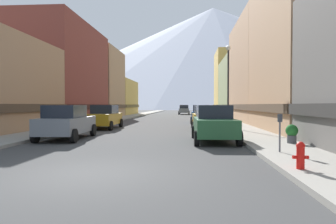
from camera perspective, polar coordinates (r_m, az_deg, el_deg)
name	(u,v)px	position (r m, az deg, el deg)	size (l,w,h in m)	color
ground_plane	(88,174)	(8.22, -14.81, -11.31)	(400.00, 400.00, 0.00)	#3D3D3D
sidewalk_left	(127,117)	(43.53, -7.67, -0.92)	(2.50, 100.00, 0.15)	gray
sidewalk_right	(215,117)	(42.78, 8.95, -0.97)	(2.50, 100.00, 0.15)	gray
storefront_left_2	(52,76)	(33.76, -21.08, 6.39)	(8.62, 13.09, 9.96)	brown
storefront_left_3	(93,85)	(44.57, -14.03, 5.00)	(7.69, 9.42, 9.65)	tan
storefront_left_4	(106,98)	(55.21, -11.67, 2.55)	(10.02, 11.88, 6.17)	#D8B259
storefront_right_1	(316,47)	(22.28, 26.15, 11.00)	(6.93, 10.52, 11.53)	tan
storefront_right_2	(281,73)	(33.38, 20.53, 6.87)	(9.28, 12.40, 10.45)	tan
storefront_right_3	(251,89)	(46.17, 15.43, 4.21)	(8.65, 13.63, 8.57)	#8C9966
storefront_right_4	(241,84)	(57.61, 13.61, 5.16)	(9.53, 8.82, 11.68)	#D8B259
car_left_0	(67,122)	(16.63, -18.59, -1.80)	(2.23, 4.48, 1.78)	slate
car_left_1	(104,117)	(23.23, -11.94, -0.88)	(2.10, 4.42, 1.78)	#B28419
car_right_0	(214,123)	(14.97, 8.64, -2.09)	(2.16, 4.44, 1.78)	#265933
car_right_1	(206,117)	(21.90, 7.20, -1.00)	(2.14, 4.44, 1.78)	#B28419
car_right_2	(202,114)	(29.95, 6.35, -0.37)	(2.21, 4.47, 1.78)	#19478C
car_driving_0	(184,110)	(57.00, 3.06, 0.45)	(2.06, 4.40, 1.78)	slate
fire_hydrant_near	(301,154)	(8.52, 23.73, -7.33)	(0.40, 0.22, 0.70)	red
parking_meter_near	(280,127)	(11.22, 20.36, -2.72)	(0.14, 0.10, 1.33)	#595960
potted_plant_0	(292,133)	(14.05, 22.32, -3.65)	(0.52, 0.52, 0.80)	#4C4C51
potted_plant_1	(69,120)	(25.35, -18.21, -1.52)	(0.48, 0.48, 0.75)	gray
pedestrian_0	(67,118)	(23.09, -18.49, -1.05)	(0.36, 0.36, 1.54)	#333338
streetlamp_right	(228,74)	(22.01, 11.30, 7.04)	(0.36, 0.36, 5.86)	black
mountain_backdrop	(213,58)	(271.56, 8.49, 10.12)	(335.32, 335.32, 86.53)	silver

